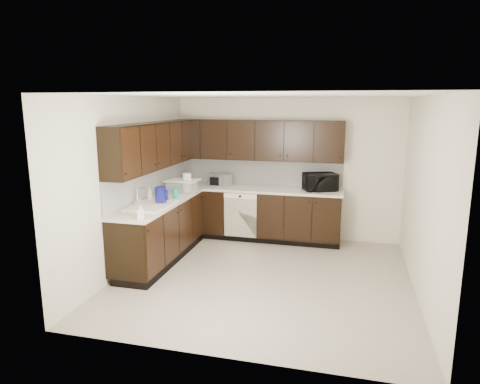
% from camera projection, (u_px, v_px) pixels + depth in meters
% --- Properties ---
extents(floor, '(4.00, 4.00, 0.00)m').
position_uv_depth(floor, '(264.00, 278.00, 6.01)').
color(floor, '#A99E8C').
rests_on(floor, ground).
extents(ceiling, '(4.00, 4.00, 0.00)m').
position_uv_depth(ceiling, '(266.00, 96.00, 5.50)').
color(ceiling, white).
rests_on(ceiling, wall_back).
extents(wall_back, '(4.00, 0.02, 2.50)m').
position_uv_depth(wall_back, '(286.00, 169.00, 7.65)').
color(wall_back, beige).
rests_on(wall_back, floor).
extents(wall_left, '(0.02, 4.00, 2.50)m').
position_uv_depth(wall_left, '(130.00, 184.00, 6.24)').
color(wall_left, beige).
rests_on(wall_left, floor).
extents(wall_right, '(0.02, 4.00, 2.50)m').
position_uv_depth(wall_right, '(424.00, 199.00, 5.27)').
color(wall_right, beige).
rests_on(wall_right, floor).
extents(wall_front, '(4.00, 0.02, 2.50)m').
position_uv_depth(wall_front, '(222.00, 234.00, 3.86)').
color(wall_front, beige).
rests_on(wall_front, floor).
extents(lower_cabinets, '(3.00, 2.80, 0.90)m').
position_uv_depth(lower_cabinets, '(218.00, 223.00, 7.22)').
color(lower_cabinets, black).
rests_on(lower_cabinets, floor).
extents(countertop, '(3.03, 2.83, 0.04)m').
position_uv_depth(countertop, '(218.00, 194.00, 7.12)').
color(countertop, beige).
rests_on(countertop, lower_cabinets).
extents(backsplash, '(3.00, 2.80, 0.48)m').
position_uv_depth(backsplash, '(210.00, 176.00, 7.32)').
color(backsplash, silver).
rests_on(backsplash, countertop).
extents(upper_cabinets, '(3.00, 2.80, 0.70)m').
position_uv_depth(upper_cabinets, '(214.00, 142.00, 7.06)').
color(upper_cabinets, black).
rests_on(upper_cabinets, wall_back).
extents(dishwasher, '(0.58, 0.04, 0.78)m').
position_uv_depth(dishwasher, '(240.00, 213.00, 7.41)').
color(dishwasher, '#F9EBCC').
rests_on(dishwasher, lower_cabinets).
extents(sink, '(0.54, 0.82, 0.42)m').
position_uv_depth(sink, '(151.00, 210.00, 6.23)').
color(sink, '#F9EBCC').
rests_on(sink, countertop).
extents(microwave, '(0.64, 0.55, 0.30)m').
position_uv_depth(microwave, '(320.00, 182.00, 7.28)').
color(microwave, black).
rests_on(microwave, countertop).
extents(soap_bottle_a, '(0.11, 0.11, 0.19)m').
position_uv_depth(soap_bottle_a, '(140.00, 212.00, 5.50)').
color(soap_bottle_a, gray).
rests_on(soap_bottle_a, countertop).
extents(soap_bottle_b, '(0.09, 0.10, 0.21)m').
position_uv_depth(soap_bottle_b, '(150.00, 194.00, 6.56)').
color(soap_bottle_b, gray).
rests_on(soap_bottle_b, countertop).
extents(toaster_oven, '(0.42, 0.36, 0.23)m').
position_uv_depth(toaster_oven, '(220.00, 180.00, 7.65)').
color(toaster_oven, silver).
rests_on(toaster_oven, countertop).
extents(storage_bin, '(0.60, 0.51, 0.20)m').
position_uv_depth(storage_bin, '(183.00, 186.00, 7.18)').
color(storage_bin, silver).
rests_on(storage_bin, countertop).
extents(blue_pitcher, '(0.17, 0.17, 0.25)m').
position_uv_depth(blue_pitcher, '(161.00, 195.00, 6.33)').
color(blue_pitcher, navy).
rests_on(blue_pitcher, countertop).
extents(teal_tumbler, '(0.08, 0.08, 0.17)m').
position_uv_depth(teal_tumbler, '(176.00, 194.00, 6.58)').
color(teal_tumbler, '#0C8874').
rests_on(teal_tumbler, countertop).
extents(paper_towel_roll, '(0.19, 0.19, 0.32)m').
position_uv_depth(paper_towel_roll, '(187.00, 183.00, 7.16)').
color(paper_towel_roll, silver).
rests_on(paper_towel_roll, countertop).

